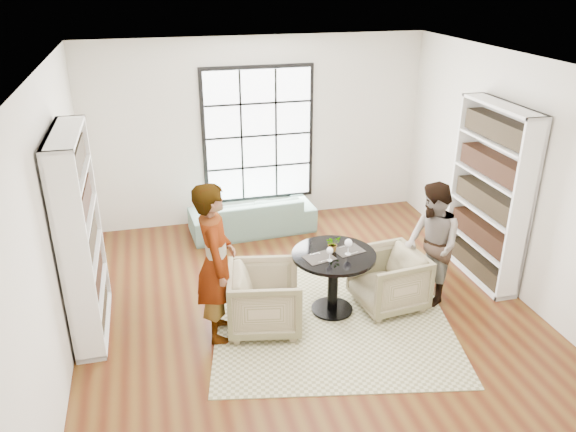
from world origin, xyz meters
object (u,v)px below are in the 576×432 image
object	(u,v)px
person_right	(432,244)
wine_glass_right	(348,243)
armchair_left	(265,299)
sofa	(252,215)
pedestal_table	(333,270)
person_left	(216,263)
flower_centerpiece	(333,244)
wine_glass_left	(330,251)
armchair_right	(388,280)

from	to	relation	value
person_right	wine_glass_right	world-z (taller)	person_right
armchair_left	person_right	bearing A→B (deg)	-77.05
sofa	armchair_left	world-z (taller)	armchair_left
pedestal_table	person_right	size ratio (longest dim) A/B	0.64
person_left	wine_glass_right	distance (m)	1.58
pedestal_table	person_left	world-z (taller)	person_left
armchair_left	flower_centerpiece	distance (m)	1.04
wine_glass_left	wine_glass_right	distance (m)	0.28
pedestal_table	person_right	xyz separation A→B (m)	(1.26, -0.04, 0.21)
armchair_right	flower_centerpiece	distance (m)	0.89
sofa	armchair_right	world-z (taller)	armchair_right
pedestal_table	wine_glass_right	bearing A→B (deg)	-22.47
wine_glass_right	wine_glass_left	bearing A→B (deg)	-161.09
sofa	person_right	xyz separation A→B (m)	(1.79, -2.57, 0.51)
armchair_right	person_right	xyz separation A→B (m)	(0.55, 0.00, 0.42)
person_left	armchair_right	bearing A→B (deg)	-82.10
flower_centerpiece	sofa	bearing A→B (deg)	102.25
wine_glass_left	person_right	bearing A→B (deg)	4.57
armchair_right	wine_glass_right	bearing A→B (deg)	-94.28
pedestal_table	person_left	xyz separation A→B (m)	(-1.43, -0.13, 0.36)
wine_glass_right	pedestal_table	bearing A→B (deg)	157.53
pedestal_table	armchair_left	size ratio (longest dim) A/B	1.19
armchair_right	person_left	world-z (taller)	person_left
armchair_right	person_left	bearing A→B (deg)	-94.08
person_left	flower_centerpiece	distance (m)	1.45
pedestal_table	person_left	distance (m)	1.48
armchair_right	flower_centerpiece	bearing A→B (deg)	-105.80
person_left	wine_glass_left	bearing A→B (deg)	-85.41
person_right	wine_glass_left	world-z (taller)	person_right
wine_glass_left	wine_glass_right	xyz separation A→B (m)	(0.26, 0.09, 0.02)
armchair_left	wine_glass_left	bearing A→B (deg)	-81.09
pedestal_table	armchair_right	bearing A→B (deg)	-3.45
sofa	person_left	world-z (taller)	person_left
wine_glass_right	sofa	bearing A→B (deg)	104.70
sofa	wine_glass_right	xyz separation A→B (m)	(0.68, -2.59, 0.67)
sofa	person_right	bearing A→B (deg)	121.26
sofa	armchair_right	distance (m)	2.85
pedestal_table	wine_glass_left	distance (m)	0.39
wine_glass_left	wine_glass_right	world-z (taller)	wine_glass_right
armchair_left	armchair_right	distance (m)	1.59
armchair_left	wine_glass_right	world-z (taller)	wine_glass_right
person_left	wine_glass_right	xyz separation A→B (m)	(1.58, 0.07, 0.01)
pedestal_table	person_right	distance (m)	1.28
person_left	wine_glass_left	xyz separation A→B (m)	(1.32, -0.02, -0.01)
sofa	person_left	xyz separation A→B (m)	(-0.90, -2.65, 0.66)
armchair_left	person_left	xyz separation A→B (m)	(-0.55, 0.00, 0.56)
pedestal_table	person_right	world-z (taller)	person_right
sofa	wine_glass_left	size ratio (longest dim) A/B	11.32
sofa	wine_glass_right	world-z (taller)	wine_glass_right
person_left	flower_centerpiece	size ratio (longest dim) A/B	9.59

